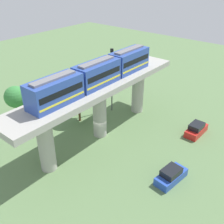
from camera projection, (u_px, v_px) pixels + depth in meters
The scene contains 8 objects.
ground_plane at pixel (100, 134), 38.86m from camera, with size 120.00×120.00×0.00m, color #5B7A4C.
viaduct at pixel (99, 97), 35.88m from camera, with size 5.20×28.85×8.04m.
train at pixel (97, 74), 33.93m from camera, with size 2.64×20.50×3.24m.
parked_car_blue at pixel (171, 175), 30.31m from camera, with size 2.31×4.39×1.76m.
parked_car_red at pixel (196, 129), 38.67m from camera, with size 1.92×4.25×1.76m.
tree_near_viaduct at pixel (79, 99), 40.44m from camera, with size 3.78×3.78×5.67m.
tree_mid_lot at pixel (15, 97), 41.44m from camera, with size 3.46×3.46×5.40m.
signal_post at pixel (112, 78), 42.44m from camera, with size 0.44×0.28×10.64m.
Camera 1 is at (-21.82, 23.74, 22.01)m, focal length 42.47 mm.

